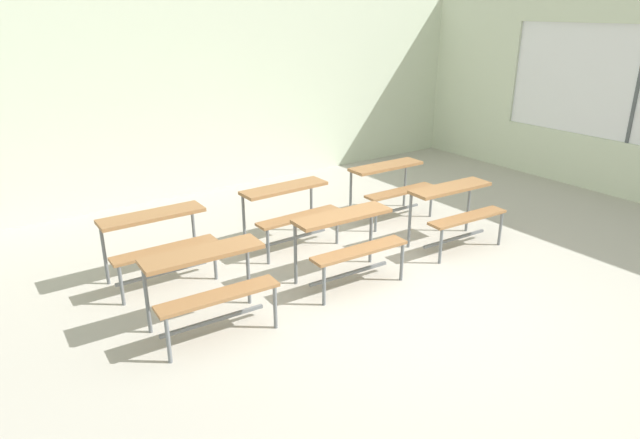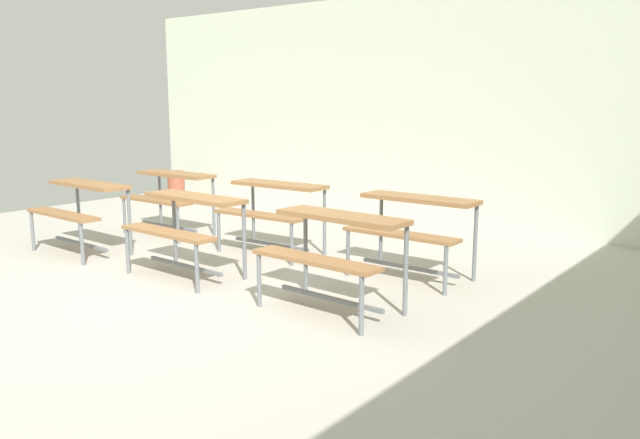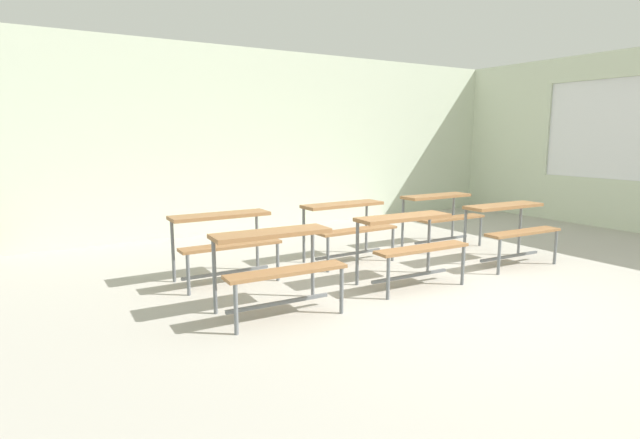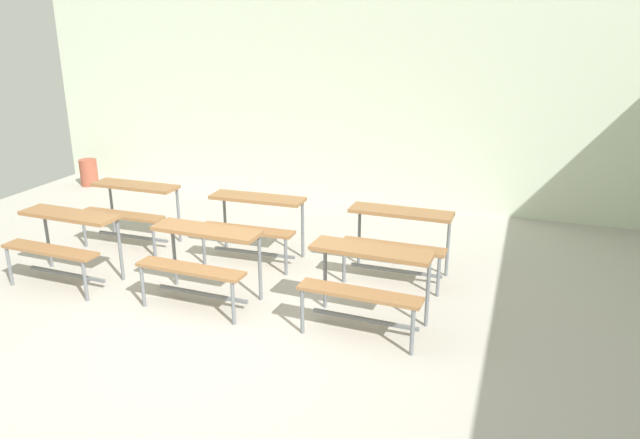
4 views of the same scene
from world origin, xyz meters
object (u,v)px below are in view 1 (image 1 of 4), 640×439
Objects in this scene: desk_bench_r0c0 at (208,274)px; desk_bench_r1c1 at (290,202)px; desk_bench_r0c2 at (456,203)px; desk_bench_r1c0 at (157,232)px; desk_bench_r0c1 at (348,233)px; desk_bench_r1c2 at (391,179)px.

desk_bench_r0c0 and desk_bench_r1c1 have the same top height.
desk_bench_r0c2 is 1.02× the size of desk_bench_r1c1.
desk_bench_r0c0 and desk_bench_r1c0 have the same top height.
desk_bench_r0c0 is at bearing -87.83° from desk_bench_r1c0.
desk_bench_r0c2 is (1.66, 0.01, 0.00)m from desk_bench_r0c1.
desk_bench_r0c0 is 1.21m from desk_bench_r1c0.
desk_bench_r1c1 is (1.62, 1.22, 0.00)m from desk_bench_r0c0.
desk_bench_r0c2 and desk_bench_r1c1 have the same top height.
desk_bench_r1c2 is at bearing -0.09° from desk_bench_r1c1.
desk_bench_r0c1 is 1.02× the size of desk_bench_r1c0.
desk_bench_r0c2 is at bearing 2.72° from desk_bench_r0c1.
desk_bench_r1c1 is 1.00× the size of desk_bench_r1c2.
desk_bench_r1c0 is at bearing 179.14° from desk_bench_r1c1.
desk_bench_r0c0 is 1.02× the size of desk_bench_r1c0.
desk_bench_r0c1 is at bearing -143.32° from desk_bench_r1c2.
desk_bench_r1c0 is 3.32m from desk_bench_r1c2.
desk_bench_r1c1 is (0.01, 1.17, 0.00)m from desk_bench_r0c1.
desk_bench_r1c2 is at bearing 23.26° from desk_bench_r0c0.
desk_bench_r1c0 is 1.00× the size of desk_bench_r1c1.
desk_bench_r0c1 is at bearing -34.80° from desk_bench_r1c0.
desk_bench_r1c1 is at bearing 147.66° from desk_bench_r0c2.
desk_bench_r0c2 and desk_bench_r1c0 have the same top height.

